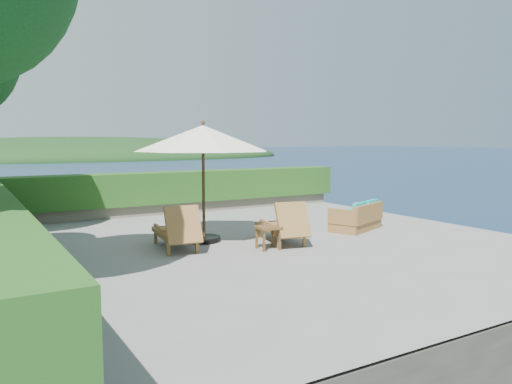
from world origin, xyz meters
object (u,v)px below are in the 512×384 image
lounge_left (177,230)px  lounge_right (283,225)px  wicker_loveseat (357,219)px  patio_umbrella (203,139)px  side_table (268,230)px

lounge_left → lounge_right: (2.36, -0.63, -0.00)m
wicker_loveseat → patio_umbrella: bearing=148.3°
lounge_right → wicker_loveseat: 2.69m
lounge_left → side_table: (1.72, -0.99, -0.00)m
patio_umbrella → lounge_left: (-0.87, -0.49, -1.97)m
patio_umbrella → wicker_loveseat: patio_umbrella is taller
side_table → wicker_loveseat: bearing=13.6°
patio_umbrella → lounge_right: 2.72m
lounge_left → lounge_right: 2.44m
patio_umbrella → wicker_loveseat: (4.14, -0.69, -2.09)m
patio_umbrella → side_table: bearing=-60.2°
patio_umbrella → wicker_loveseat: size_ratio=2.06×
patio_umbrella → lounge_left: bearing=-150.4°
lounge_right → side_table: lounge_right is taller
wicker_loveseat → lounge_right: bearing=167.0°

